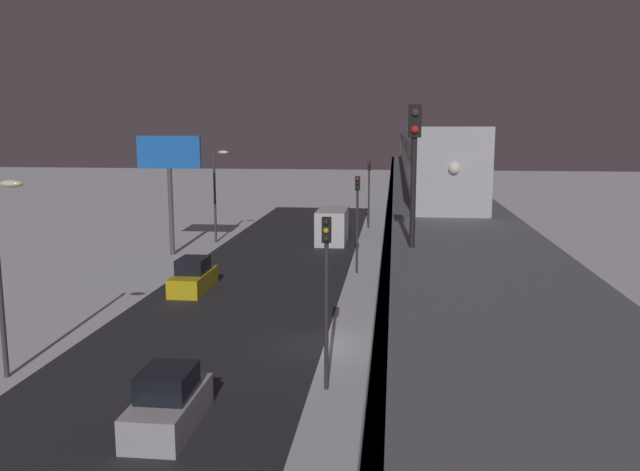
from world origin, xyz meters
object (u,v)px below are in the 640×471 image
at_px(box_truck, 333,225).
at_px(traffic_light_near, 326,278).
at_px(sedan_yellow_2, 193,277).
at_px(rail_signal, 414,151).
at_px(traffic_light_far, 369,184).
at_px(commercial_billboard, 169,164).
at_px(subway_train, 419,144).
at_px(sedan_silver, 168,404).
at_px(traffic_light_mid, 357,210).

relative_size(box_truck, traffic_light_near, 1.16).
bearing_deg(sedan_yellow_2, rail_signal, 124.27).
distance_m(sedan_yellow_2, traffic_light_far, 27.13).
distance_m(sedan_yellow_2, commercial_billboard, 13.13).
relative_size(subway_train, sedan_yellow_2, 16.79).
bearing_deg(box_truck, traffic_light_near, 94.88).
height_order(rail_signal, sedan_silver, rail_signal).
distance_m(sedan_silver, traffic_light_near, 6.86).
height_order(subway_train, traffic_light_mid, subway_train).
bearing_deg(rail_signal, commercial_billboard, -58.95).
relative_size(box_truck, commercial_billboard, 0.83).
height_order(subway_train, sedan_yellow_2, subway_train).
height_order(sedan_yellow_2, box_truck, box_truck).
bearing_deg(commercial_billboard, subway_train, -141.78).
xyz_separation_m(traffic_light_near, commercial_billboard, (14.24, -24.24, 2.63)).
distance_m(traffic_light_far, commercial_billboard, 20.63).
relative_size(rail_signal, traffic_light_near, 0.62).
xyz_separation_m(traffic_light_near, traffic_light_mid, (0.00, -19.47, 0.00)).
distance_m(sedan_silver, box_truck, 35.37).
height_order(rail_signal, traffic_light_near, rail_signal).
relative_size(subway_train, rail_signal, 18.52).
bearing_deg(sedan_yellow_2, traffic_light_mid, -148.11).
bearing_deg(traffic_light_far, rail_signal, 93.83).
height_order(subway_train, box_truck, subway_train).
relative_size(traffic_light_near, traffic_light_far, 1.00).
bearing_deg(traffic_light_mid, commercial_billboard, -18.54).
bearing_deg(subway_train, commercial_billboard, 38.22).
relative_size(traffic_light_near, traffic_light_mid, 1.00).
bearing_deg(sedan_yellow_2, sedan_silver, 104.85).
height_order(box_truck, traffic_light_near, traffic_light_near).
xyz_separation_m(box_truck, traffic_light_far, (-2.70, -7.29, 2.85)).
distance_m(box_truck, traffic_light_far, 8.28).
xyz_separation_m(box_truck, commercial_billboard, (11.54, 7.41, 5.48)).
xyz_separation_m(rail_signal, sedan_silver, (7.59, -0.54, -8.09)).
bearing_deg(box_truck, commercial_billboard, 32.70).
height_order(rail_signal, commercial_billboard, rail_signal).
height_order(subway_train, traffic_light_far, subway_train).
xyz_separation_m(sedan_silver, traffic_light_near, (-4.70, -3.66, 3.40)).
xyz_separation_m(sedan_yellow_2, commercial_billboard, (4.94, -10.56, 6.03)).
bearing_deg(commercial_billboard, sedan_silver, 108.87).
bearing_deg(traffic_light_far, traffic_light_mid, 90.00).
distance_m(sedan_yellow_2, box_truck, 19.15).
height_order(traffic_light_far, commercial_billboard, commercial_billboard).
bearing_deg(traffic_light_near, traffic_light_far, -90.00).
xyz_separation_m(subway_train, sedan_silver, (9.26, 42.71, -7.14)).
height_order(sedan_yellow_2, traffic_light_mid, traffic_light_mid).
height_order(subway_train, sedan_silver, subway_train).
relative_size(traffic_light_near, commercial_billboard, 0.72).
bearing_deg(subway_train, traffic_light_far, 1.33).
bearing_deg(traffic_light_near, traffic_light_mid, -90.00).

